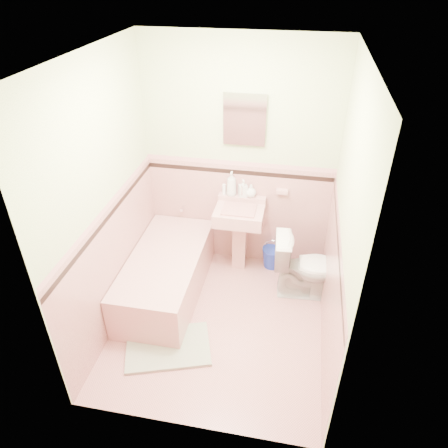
% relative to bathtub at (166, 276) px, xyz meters
% --- Properties ---
extents(floor, '(2.20, 2.20, 0.00)m').
position_rel_bathtub_xyz_m(floor, '(0.63, -0.33, -0.23)').
color(floor, tan).
rests_on(floor, ground).
extents(ceiling, '(2.20, 2.20, 0.00)m').
position_rel_bathtub_xyz_m(ceiling, '(0.63, -0.33, 2.27)').
color(ceiling, white).
rests_on(ceiling, ground).
extents(wall_back, '(2.50, 0.00, 2.50)m').
position_rel_bathtub_xyz_m(wall_back, '(0.63, 0.77, 1.02)').
color(wall_back, '#F3EAC6').
rests_on(wall_back, ground).
extents(wall_front, '(2.50, 0.00, 2.50)m').
position_rel_bathtub_xyz_m(wall_front, '(0.63, -1.43, 1.02)').
color(wall_front, '#F3EAC6').
rests_on(wall_front, ground).
extents(wall_left, '(0.00, 2.50, 2.50)m').
position_rel_bathtub_xyz_m(wall_left, '(-0.37, -0.33, 1.02)').
color(wall_left, '#F3EAC6').
rests_on(wall_left, ground).
extents(wall_right, '(0.00, 2.50, 2.50)m').
position_rel_bathtub_xyz_m(wall_right, '(1.63, -0.33, 1.02)').
color(wall_right, '#F3EAC6').
rests_on(wall_right, ground).
extents(wainscot_back, '(2.00, 0.00, 2.00)m').
position_rel_bathtub_xyz_m(wainscot_back, '(0.63, 0.76, 0.38)').
color(wainscot_back, '#CE8D8A').
rests_on(wainscot_back, ground).
extents(wainscot_front, '(2.00, 0.00, 2.00)m').
position_rel_bathtub_xyz_m(wainscot_front, '(0.63, -1.42, 0.38)').
color(wainscot_front, '#CE8D8A').
rests_on(wainscot_front, ground).
extents(wainscot_left, '(0.00, 2.20, 2.20)m').
position_rel_bathtub_xyz_m(wainscot_left, '(-0.36, -0.33, 0.38)').
color(wainscot_left, '#CE8D8A').
rests_on(wainscot_left, ground).
extents(wainscot_right, '(0.00, 2.20, 2.20)m').
position_rel_bathtub_xyz_m(wainscot_right, '(1.62, -0.33, 0.38)').
color(wainscot_right, '#CE8D8A').
rests_on(wainscot_right, ground).
extents(accent_back, '(2.00, 0.00, 2.00)m').
position_rel_bathtub_xyz_m(accent_back, '(0.63, 0.75, 0.90)').
color(accent_back, black).
rests_on(accent_back, ground).
extents(accent_front, '(2.00, 0.00, 2.00)m').
position_rel_bathtub_xyz_m(accent_front, '(0.63, -1.41, 0.90)').
color(accent_front, black).
rests_on(accent_front, ground).
extents(accent_left, '(0.00, 2.20, 2.20)m').
position_rel_bathtub_xyz_m(accent_left, '(-0.35, -0.33, 0.89)').
color(accent_left, black).
rests_on(accent_left, ground).
extents(accent_right, '(0.00, 2.20, 2.20)m').
position_rel_bathtub_xyz_m(accent_right, '(1.61, -0.33, 0.89)').
color(accent_right, black).
rests_on(accent_right, ground).
extents(cap_back, '(2.00, 0.00, 2.00)m').
position_rel_bathtub_xyz_m(cap_back, '(0.63, 0.75, 0.99)').
color(cap_back, '#CB8A8C').
rests_on(cap_back, ground).
extents(cap_front, '(2.00, 0.00, 2.00)m').
position_rel_bathtub_xyz_m(cap_front, '(0.63, -1.41, 0.99)').
color(cap_front, '#CB8A8C').
rests_on(cap_front, ground).
extents(cap_left, '(0.00, 2.20, 2.20)m').
position_rel_bathtub_xyz_m(cap_left, '(-0.35, -0.33, 1.00)').
color(cap_left, '#CB8A8C').
rests_on(cap_left, ground).
extents(cap_right, '(0.00, 2.20, 2.20)m').
position_rel_bathtub_xyz_m(cap_right, '(1.61, -0.33, 1.00)').
color(cap_right, '#CB8A8C').
rests_on(cap_right, ground).
extents(bathtub, '(0.70, 1.50, 0.45)m').
position_rel_bathtub_xyz_m(bathtub, '(0.00, 0.00, 0.00)').
color(bathtub, tan).
rests_on(bathtub, floor).
extents(tub_faucet, '(0.04, 0.12, 0.04)m').
position_rel_bathtub_xyz_m(tub_faucet, '(0.00, 0.72, 0.41)').
color(tub_faucet, silver).
rests_on(tub_faucet, wall_back).
extents(sink, '(0.51, 0.48, 0.81)m').
position_rel_bathtub_xyz_m(sink, '(0.68, 0.53, 0.18)').
color(sink, tan).
rests_on(sink, floor).
extents(sink_faucet, '(0.02, 0.02, 0.10)m').
position_rel_bathtub_xyz_m(sink_faucet, '(0.68, 0.67, 0.72)').
color(sink_faucet, silver).
rests_on(sink_faucet, sink).
extents(medicine_cabinet, '(0.38, 0.04, 0.48)m').
position_rel_bathtub_xyz_m(medicine_cabinet, '(0.68, 0.74, 1.47)').
color(medicine_cabinet, white).
rests_on(medicine_cabinet, wall_back).
extents(soap_dish, '(0.12, 0.07, 0.04)m').
position_rel_bathtub_xyz_m(soap_dish, '(1.10, 0.73, 0.72)').
color(soap_dish, tan).
rests_on(soap_dish, wall_back).
extents(soap_bottle_left, '(0.11, 0.11, 0.27)m').
position_rel_bathtub_xyz_m(soap_bottle_left, '(0.56, 0.71, 0.77)').
color(soap_bottle_left, '#B2B2B2').
rests_on(soap_bottle_left, sink).
extents(soap_bottle_mid, '(0.11, 0.11, 0.19)m').
position_rel_bathtub_xyz_m(soap_bottle_mid, '(0.69, 0.71, 0.73)').
color(soap_bottle_mid, '#B2B2B2').
rests_on(soap_bottle_mid, sink).
extents(soap_bottle_right, '(0.12, 0.12, 0.14)m').
position_rel_bathtub_xyz_m(soap_bottle_right, '(0.77, 0.71, 0.71)').
color(soap_bottle_right, '#B2B2B2').
rests_on(soap_bottle_right, sink).
extents(tube, '(0.04, 0.04, 0.12)m').
position_rel_bathtub_xyz_m(tube, '(0.48, 0.71, 0.70)').
color(tube, white).
rests_on(tube, sink).
extents(toilet, '(0.72, 0.44, 0.71)m').
position_rel_bathtub_xyz_m(toilet, '(1.44, 0.27, 0.13)').
color(toilet, white).
rests_on(toilet, floor).
extents(bucket, '(0.25, 0.25, 0.23)m').
position_rel_bathtub_xyz_m(bucket, '(1.06, 0.66, -0.11)').
color(bucket, '#1D35B7').
rests_on(bucket, floor).
extents(bath_mat, '(0.88, 0.72, 0.03)m').
position_rel_bathtub_xyz_m(bath_mat, '(0.23, -0.74, -0.21)').
color(bath_mat, gray).
rests_on(bath_mat, floor).
extents(shoe, '(0.15, 0.10, 0.06)m').
position_rel_bathtub_xyz_m(shoe, '(0.27, -0.68, -0.17)').
color(shoe, '#BF1E59').
rests_on(shoe, bath_mat).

